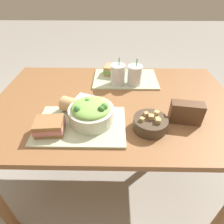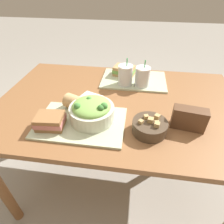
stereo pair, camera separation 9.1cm
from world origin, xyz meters
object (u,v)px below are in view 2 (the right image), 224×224
chip_bag (189,119)px  soup_bowl (150,126)px  drink_cup_dark (125,76)px  napkin_folded (91,97)px  drink_cup_red (142,77)px  baguette_near (76,103)px  sandwich_near (50,121)px  salad_bowl (92,111)px  sandwich_far (125,71)px

chip_bag → soup_bowl: bearing=-153.5°
drink_cup_dark → napkin_folded: drink_cup_dark is taller
soup_bowl → chip_bag: 0.19m
drink_cup_red → napkin_folded: bearing=-151.0°
soup_bowl → baguette_near: 0.40m
drink_cup_red → sandwich_near: bearing=-132.4°
napkin_folded → salad_bowl: bearing=-74.7°
soup_bowl → napkin_folded: (-0.34, 0.26, -0.03)m
drink_cup_red → chip_bag: size_ratio=1.07×
soup_bowl → chip_bag: (0.18, 0.06, 0.02)m
sandwich_near → chip_bag: size_ratio=0.86×
soup_bowl → salad_bowl: bearing=172.0°
soup_bowl → drink_cup_dark: bearing=109.8°
baguette_near → drink_cup_dark: (0.24, 0.31, 0.02)m
drink_cup_red → soup_bowl: bearing=-84.1°
soup_bowl → napkin_folded: 0.43m
drink_cup_dark → napkin_folded: 0.26m
drink_cup_dark → soup_bowl: bearing=-70.2°
sandwich_far → drink_cup_dark: size_ratio=0.92×
sandwich_far → drink_cup_red: 0.18m
drink_cup_dark → sandwich_far: bearing=96.0°
baguette_near → napkin_folded: baguette_near is taller
salad_bowl → baguette_near: size_ratio=1.61×
soup_bowl → drink_cup_dark: 0.45m
drink_cup_dark → drink_cup_red: drink_cup_dark is taller
chip_bag → baguette_near: bearing=-176.6°
baguette_near → sandwich_far: baguette_near is taller
salad_bowl → drink_cup_red: size_ratio=1.27×
sandwich_far → drink_cup_dark: (0.01, -0.13, 0.03)m
baguette_near → drink_cup_red: (0.34, 0.31, 0.02)m
drink_cup_dark → drink_cup_red: (0.11, -0.00, -0.00)m
chip_bag → napkin_folded: size_ratio=1.11×
soup_bowl → sandwich_far: 0.58m
salad_bowl → baguette_near: 0.13m
soup_bowl → drink_cup_dark: size_ratio=0.91×
sandwich_near → baguette_near: size_ratio=1.02×
sandwich_near → drink_cup_red: bearing=42.5°
baguette_near → chip_bag: bearing=-73.1°
soup_bowl → drink_cup_red: (-0.04, 0.42, 0.04)m
sandwich_near → napkin_folded: 0.33m
chip_bag → sandwich_far: bearing=133.8°
drink_cup_dark → chip_bag: (0.33, -0.37, -0.02)m
napkin_folded → sandwich_near: bearing=-112.8°
sandwich_near → drink_cup_red: (0.42, 0.46, 0.03)m
soup_bowl → napkin_folded: bearing=143.0°
baguette_near → drink_cup_red: bearing=-25.5°
drink_cup_dark → chip_bag: bearing=-47.7°
salad_bowl → soup_bowl: size_ratio=1.36×
sandwich_far → drink_cup_red: size_ratio=0.95×
sandwich_far → drink_cup_dark: drink_cup_dark is taller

